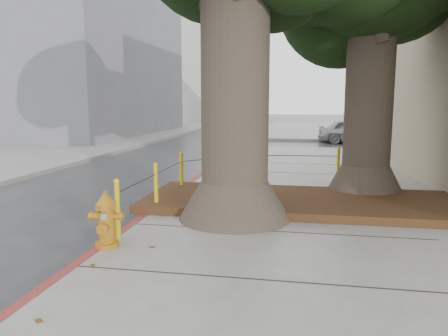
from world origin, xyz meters
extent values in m
plane|color=#28282B|center=(0.00, 0.00, 0.00)|extent=(140.00, 140.00, 0.00)
cube|color=slate|center=(6.00, 30.00, 0.07)|extent=(16.00, 20.00, 0.15)
cube|color=maroon|center=(-2.00, 2.50, 0.07)|extent=(0.14, 26.00, 0.16)
cube|color=black|center=(0.90, 3.90, 0.23)|extent=(6.40, 2.60, 0.16)
cube|color=slate|center=(-15.00, 22.00, 6.00)|extent=(12.00, 16.00, 12.00)
cube|color=silver|center=(-17.00, 45.00, 7.50)|extent=(12.00, 18.00, 15.00)
cone|color=#4C3F33|center=(-0.30, 2.70, 0.50)|extent=(2.04, 2.04, 0.70)
cylinder|color=#4C3F33|center=(-0.30, 2.70, 2.53)|extent=(1.20, 1.20, 4.22)
cone|color=#4C3F33|center=(2.30, 5.20, 0.50)|extent=(1.77, 1.77, 0.70)
cylinder|color=#4C3F33|center=(2.30, 5.20, 2.32)|extent=(1.04, 1.04, 3.84)
cylinder|color=gold|center=(-1.90, 1.20, 0.60)|extent=(0.08, 0.08, 0.90)
sphere|color=gold|center=(-1.90, 1.20, 1.05)|extent=(0.09, 0.09, 0.09)
cylinder|color=gold|center=(-1.90, 3.00, 0.60)|extent=(0.08, 0.08, 0.90)
sphere|color=gold|center=(-1.90, 3.00, 1.05)|extent=(0.09, 0.09, 0.09)
cylinder|color=gold|center=(-1.90, 4.80, 0.60)|extent=(0.08, 0.08, 0.90)
sphere|color=gold|center=(-1.90, 4.80, 1.05)|extent=(0.09, 0.09, 0.09)
cylinder|color=gold|center=(-0.40, 6.30, 0.60)|extent=(0.08, 0.08, 0.90)
sphere|color=gold|center=(-0.40, 6.30, 1.05)|extent=(0.09, 0.09, 0.09)
cylinder|color=gold|center=(1.80, 6.50, 0.60)|extent=(0.08, 0.08, 0.90)
sphere|color=gold|center=(1.80, 6.50, 1.05)|extent=(0.09, 0.09, 0.09)
cylinder|color=black|center=(-1.90, 2.10, 0.87)|extent=(0.02, 1.80, 0.02)
cylinder|color=black|center=(-1.90, 3.90, 0.87)|extent=(0.02, 1.80, 0.02)
cylinder|color=black|center=(-1.15, 5.55, 0.87)|extent=(1.51, 1.51, 0.02)
cylinder|color=black|center=(0.70, 6.40, 0.87)|extent=(2.20, 0.22, 0.02)
cylinder|color=#B26B12|center=(-1.90, 0.80, 0.18)|extent=(0.40, 0.40, 0.07)
cylinder|color=#B26B12|center=(-1.90, 0.80, 0.48)|extent=(0.28, 0.28, 0.54)
cylinder|color=#B26B12|center=(-1.90, 0.80, 0.76)|extent=(0.36, 0.36, 0.08)
cone|color=#B26B12|center=(-1.90, 0.80, 0.86)|extent=(0.34, 0.34, 0.15)
cylinder|color=#B26B12|center=(-1.90, 0.80, 0.96)|extent=(0.07, 0.07, 0.05)
cylinder|color=#B26B12|center=(-2.04, 0.78, 0.61)|extent=(0.17, 0.12, 0.10)
cylinder|color=#B26B12|center=(-1.76, 0.82, 0.61)|extent=(0.17, 0.12, 0.10)
cylinder|color=#B26B12|center=(-1.88, 0.67, 0.48)|extent=(0.17, 0.17, 0.14)
cube|color=#5999D8|center=(-1.88, 0.68, 0.63)|extent=(0.08, 0.02, 0.08)
imported|color=#A3A3A8|center=(3.57, 19.38, 0.66)|extent=(3.89, 1.65, 1.31)
imported|color=black|center=(-12.56, 18.74, 0.55)|extent=(1.59, 3.81, 1.10)
camera|label=1|loc=(0.91, -4.97, 2.28)|focal=35.00mm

